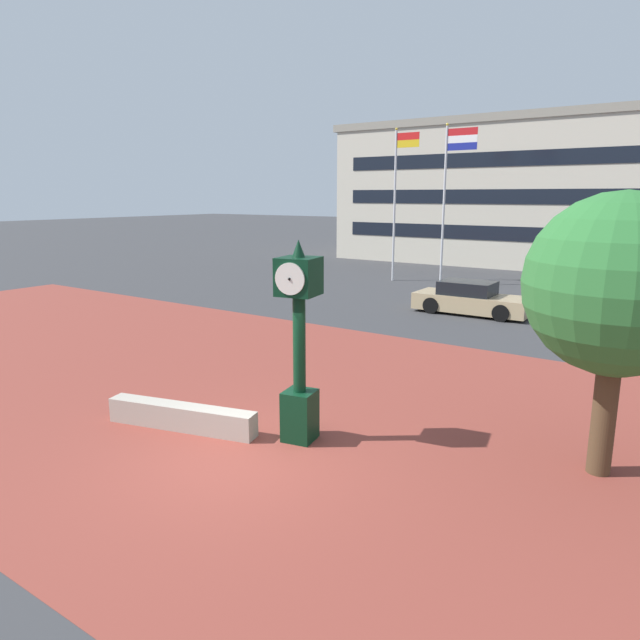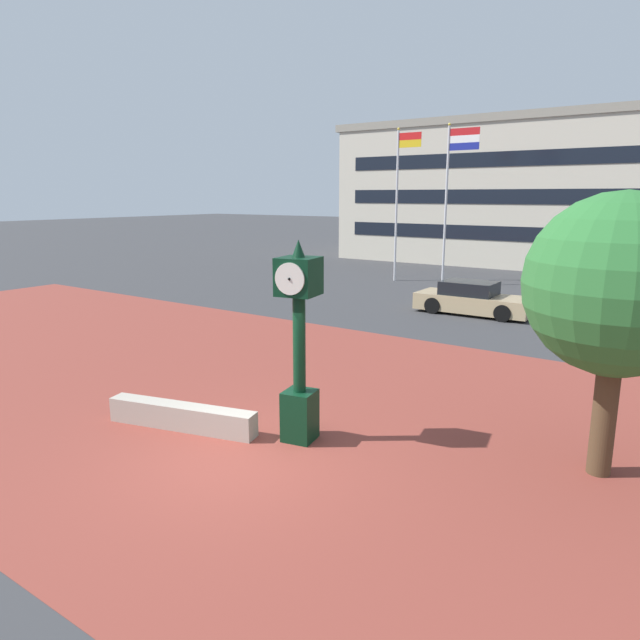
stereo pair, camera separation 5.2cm
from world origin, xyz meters
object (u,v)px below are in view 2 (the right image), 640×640
(street_clock, at_px, (299,342))
(flagpole_primary, at_px, (399,195))
(flagpole_secondary, at_px, (450,190))
(plaza_tree, at_px, (630,290))
(civic_building, at_px, (557,193))
(car_street_mid, at_px, (473,300))

(street_clock, distance_m, flagpole_primary, 21.63)
(flagpole_secondary, bearing_deg, street_clock, -74.90)
(flagpole_primary, height_order, flagpole_secondary, flagpole_secondary)
(plaza_tree, bearing_deg, street_clock, -159.76)
(flagpole_primary, xyz_separation_m, flagpole_secondary, (2.89, -0.00, 0.27))
(plaza_tree, distance_m, civic_building, 32.65)
(plaza_tree, bearing_deg, flagpole_secondary, 120.22)
(plaza_tree, relative_size, flagpole_primary, 0.58)
(civic_building, bearing_deg, plaza_tree, -75.05)
(plaza_tree, xyz_separation_m, car_street_mid, (-6.68, 11.58, -2.56))
(civic_building, bearing_deg, street_clock, -84.33)
(street_clock, xyz_separation_m, plaza_tree, (5.10, 1.88, 1.20))
(plaza_tree, distance_m, flagpole_secondary, 20.83)
(street_clock, height_order, flagpole_primary, flagpole_primary)
(car_street_mid, bearing_deg, plaza_tree, 29.06)
(plaza_tree, xyz_separation_m, flagpole_primary, (-13.34, 17.94, 1.45))
(plaza_tree, height_order, flagpole_secondary, flagpole_secondary)
(flagpole_secondary, height_order, civic_building, civic_building)
(street_clock, distance_m, plaza_tree, 5.57)
(street_clock, xyz_separation_m, flagpole_primary, (-8.24, 19.82, 2.65))
(street_clock, relative_size, civic_building, 0.13)
(street_clock, xyz_separation_m, civic_building, (-3.31, 33.39, 2.83))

